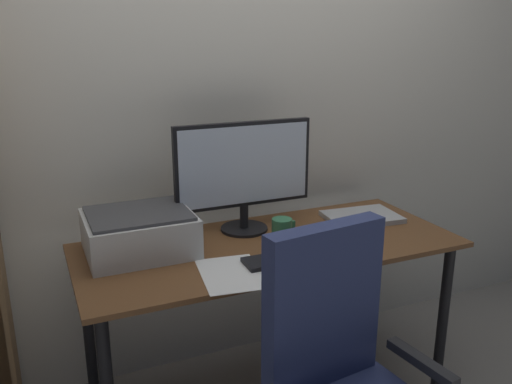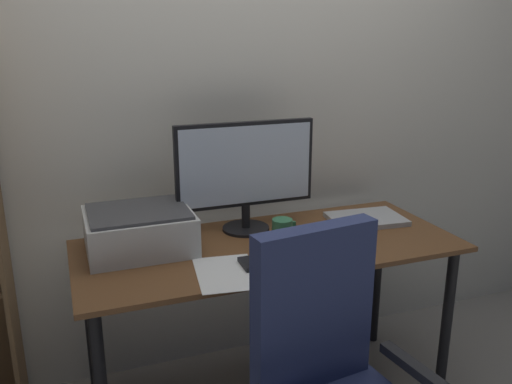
% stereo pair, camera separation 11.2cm
% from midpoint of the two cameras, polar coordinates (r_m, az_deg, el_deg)
% --- Properties ---
extents(back_wall, '(6.40, 0.10, 2.60)m').
position_cam_midpoint_polar(back_wall, '(2.47, -4.73, 10.71)').
color(back_wall, silver).
rests_on(back_wall, ground).
extents(desk, '(1.52, 0.64, 0.74)m').
position_cam_midpoint_polar(desk, '(2.19, -0.06, -7.71)').
color(desk, brown).
rests_on(desk, ground).
extents(monitor, '(0.59, 0.20, 0.46)m').
position_cam_midpoint_polar(monitor, '(2.22, -2.73, 2.38)').
color(monitor, black).
rests_on(monitor, desk).
extents(keyboard, '(0.29, 0.12, 0.02)m').
position_cam_midpoint_polar(keyboard, '(1.99, 1.20, -7.14)').
color(keyboard, black).
rests_on(keyboard, desk).
extents(mouse, '(0.06, 0.10, 0.03)m').
position_cam_midpoint_polar(mouse, '(2.10, 6.04, -5.76)').
color(mouse, black).
rests_on(mouse, desk).
extents(coffee_mug, '(0.10, 0.08, 0.09)m').
position_cam_midpoint_polar(coffee_mug, '(2.18, 1.32, -3.99)').
color(coffee_mug, '#387F51').
rests_on(coffee_mug, desk).
extents(laptop, '(0.34, 0.26, 0.02)m').
position_cam_midpoint_polar(laptop, '(2.46, 9.88, -2.63)').
color(laptop, '#B7BABC').
rests_on(laptop, desk).
extents(printer, '(0.40, 0.34, 0.16)m').
position_cam_midpoint_polar(printer, '(2.11, -13.75, -4.18)').
color(printer, silver).
rests_on(printer, desk).
extents(paper_sheet, '(0.25, 0.32, 0.00)m').
position_cam_midpoint_polar(paper_sheet, '(1.90, -4.33, -8.63)').
color(paper_sheet, white).
rests_on(paper_sheet, desk).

